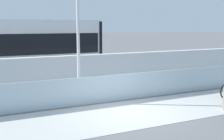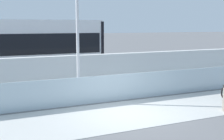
# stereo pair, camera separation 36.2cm
# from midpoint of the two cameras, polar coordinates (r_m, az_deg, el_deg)

# --- Properties ---
(ground_plane) EXTENTS (200.00, 200.00, 0.00)m
(ground_plane) POSITION_cam_midpoint_polar(r_m,az_deg,el_deg) (10.81, 4.26, -8.43)
(ground_plane) COLOR slate
(bike_path_deck) EXTENTS (32.00, 3.20, 0.01)m
(bike_path_deck) POSITION_cam_midpoint_polar(r_m,az_deg,el_deg) (10.80, 4.26, -8.40)
(bike_path_deck) COLOR beige
(bike_path_deck) RESTS_ON ground
(glass_parapet) EXTENTS (32.00, 0.05, 1.13)m
(glass_parapet) POSITION_cam_midpoint_polar(r_m,az_deg,el_deg) (12.27, 0.17, -3.61)
(glass_parapet) COLOR silver
(glass_parapet) RESTS_ON ground
(concrete_barrier_wall) EXTENTS (32.00, 0.36, 1.82)m
(concrete_barrier_wall) POSITION_cam_midpoint_polar(r_m,az_deg,el_deg) (13.83, -2.90, -0.74)
(concrete_barrier_wall) COLOR silver
(concrete_barrier_wall) RESTS_ON ground
(tram_rail_near) EXTENTS (32.00, 0.08, 0.01)m
(tram_rail_near) POSITION_cam_midpoint_polar(r_m,az_deg,el_deg) (16.30, -6.05, -2.57)
(tram_rail_near) COLOR #595654
(tram_rail_near) RESTS_ON ground
(tram_rail_far) EXTENTS (32.00, 0.08, 0.01)m
(tram_rail_far) POSITION_cam_midpoint_polar(r_m,az_deg,el_deg) (17.64, -7.50, -1.73)
(tram_rail_far) COLOR #595654
(tram_rail_far) RESTS_ON ground
(lamp_post_antenna) EXTENTS (0.28, 0.28, 5.20)m
(lamp_post_antenna) POSITION_cam_midpoint_polar(r_m,az_deg,el_deg) (11.82, -5.86, 9.21)
(lamp_post_antenna) COLOR gray
(lamp_post_antenna) RESTS_ON ground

